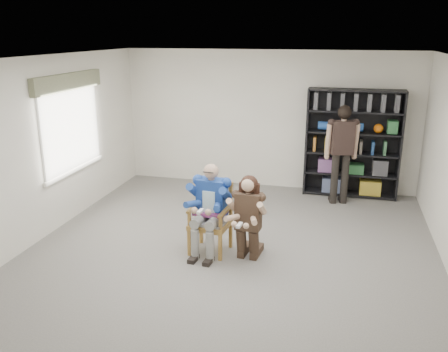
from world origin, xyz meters
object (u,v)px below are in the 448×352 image
(kneeling_woman, at_px, (248,219))
(bookshelf, at_px, (352,144))
(seated_man, at_px, (210,209))
(armchair, at_px, (210,219))
(standing_man, at_px, (341,156))

(kneeling_woman, height_order, bookshelf, bookshelf)
(seated_man, xyz_separation_m, kneeling_woman, (0.58, -0.12, -0.06))
(armchair, xyz_separation_m, bookshelf, (2.00, 3.12, 0.53))
(seated_man, bearing_deg, standing_man, 60.93)
(armchair, bearing_deg, kneeling_woman, -6.07)
(armchair, xyz_separation_m, kneeling_woman, (0.58, -0.12, 0.10))
(seated_man, bearing_deg, bookshelf, 62.98)
(seated_man, bearing_deg, armchair, 0.00)
(bookshelf, height_order, standing_man, bookshelf)
(seated_man, distance_m, bookshelf, 3.72)
(kneeling_woman, relative_size, bookshelf, 0.59)
(standing_man, bearing_deg, armchair, -139.33)
(armchair, relative_size, standing_man, 0.56)
(seated_man, height_order, kneeling_woman, seated_man)
(armchair, xyz_separation_m, seated_man, (0.00, 0.00, 0.16))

